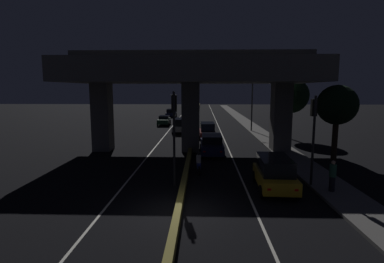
# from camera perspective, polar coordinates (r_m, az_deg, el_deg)

# --- Properties ---
(ground_plane) EXTENTS (200.00, 200.00, 0.00)m
(ground_plane) POSITION_cam_1_polar(r_m,az_deg,el_deg) (13.78, -2.59, -15.63)
(ground_plane) COLOR black
(lane_line_left_inner) EXTENTS (0.12, 126.00, 0.00)m
(lane_line_left_inner) POSITION_cam_1_polar(r_m,az_deg,el_deg) (48.11, -3.46, 1.40)
(lane_line_left_inner) COLOR beige
(lane_line_left_inner) RESTS_ON ground_plane
(lane_line_right_inner) EXTENTS (0.12, 126.00, 0.00)m
(lane_line_right_inner) POSITION_cam_1_polar(r_m,az_deg,el_deg) (47.96, 4.90, 1.37)
(lane_line_right_inner) COLOR beige
(lane_line_right_inner) RESTS_ON ground_plane
(median_divider) EXTENTS (0.31, 126.00, 0.43)m
(median_divider) POSITION_cam_1_polar(r_m,az_deg,el_deg) (47.89, 0.72, 1.64)
(median_divider) COLOR olive
(median_divider) RESTS_ON ground_plane
(sidewalk_right) EXTENTS (2.35, 126.00, 0.15)m
(sidewalk_right) POSITION_cam_1_polar(r_m,az_deg,el_deg) (41.59, 12.03, 0.31)
(sidewalk_right) COLOR #5B5956
(sidewalk_right) RESTS_ON ground_plane
(elevated_overpass) EXTENTS (21.55, 9.32, 8.93)m
(elevated_overpass) POSITION_cam_1_polar(r_m,az_deg,el_deg) (26.78, -0.25, 10.43)
(elevated_overpass) COLOR #5B5956
(elevated_overpass) RESTS_ON ground_plane
(traffic_light_left_of_median) EXTENTS (0.30, 0.49, 5.42)m
(traffic_light_left_of_median) POSITION_cam_1_polar(r_m,az_deg,el_deg) (16.95, -3.42, 1.77)
(traffic_light_left_of_median) COLOR black
(traffic_light_left_of_median) RESTS_ON ground_plane
(traffic_light_right_of_median) EXTENTS (0.30, 0.49, 5.20)m
(traffic_light_right_of_median) POSITION_cam_1_polar(r_m,az_deg,el_deg) (18.00, 22.14, 1.09)
(traffic_light_right_of_median) COLOR black
(traffic_light_right_of_median) RESTS_ON ground_plane
(street_lamp) EXTENTS (2.37, 0.32, 8.00)m
(street_lamp) POSITION_cam_1_polar(r_m,az_deg,el_deg) (39.76, 10.93, 6.74)
(street_lamp) COLOR #2D2D30
(street_lamp) RESTS_ON ground_plane
(car_taxi_yellow_lead) EXTENTS (2.16, 4.27, 1.81)m
(car_taxi_yellow_lead) POSITION_cam_1_polar(r_m,az_deg,el_deg) (17.33, 15.44, -7.53)
(car_taxi_yellow_lead) COLOR gold
(car_taxi_yellow_lead) RESTS_ON ground_plane
(car_dark_blue_second) EXTENTS (2.04, 4.68, 1.71)m
(car_dark_blue_second) POSITION_cam_1_polar(r_m,az_deg,el_deg) (25.57, 3.74, -2.45)
(car_dark_blue_second) COLOR #141938
(car_dark_blue_second) RESTS_ON ground_plane
(car_dark_red_third) EXTENTS (1.97, 4.01, 1.79)m
(car_dark_red_third) POSITION_cam_1_polar(r_m,az_deg,el_deg) (34.00, 2.95, 0.25)
(car_dark_red_third) COLOR #591414
(car_dark_red_third) RESTS_ON ground_plane
(car_silver_lead_oncoming) EXTENTS (2.12, 4.51, 1.85)m
(car_silver_lead_oncoming) POSITION_cam_1_polar(r_m,az_deg,el_deg) (38.48, -2.10, 1.24)
(car_silver_lead_oncoming) COLOR gray
(car_silver_lead_oncoming) RESTS_ON ground_plane
(car_dark_green_second_oncoming) EXTENTS (1.90, 4.57, 1.48)m
(car_dark_green_second_oncoming) POSITION_cam_1_polar(r_m,az_deg,el_deg) (46.90, -5.35, 2.17)
(car_dark_green_second_oncoming) COLOR black
(car_dark_green_second_oncoming) RESTS_ON ground_plane
(car_dark_blue_third_oncoming) EXTENTS (2.02, 4.34, 1.63)m
(car_dark_blue_third_oncoming) POSITION_cam_1_polar(r_m,az_deg,el_deg) (60.52, -4.00, 3.56)
(car_dark_blue_third_oncoming) COLOR #141938
(car_dark_blue_third_oncoming) RESTS_ON ground_plane
(car_dark_blue_fourth_oncoming) EXTENTS (2.09, 4.06, 1.77)m
(car_dark_blue_fourth_oncoming) POSITION_cam_1_polar(r_m,az_deg,el_deg) (70.57, -0.21, 4.28)
(car_dark_blue_fourth_oncoming) COLOR #141938
(car_dark_blue_fourth_oncoming) RESTS_ON ground_plane
(motorcycle_blue_filtering_near) EXTENTS (0.34, 1.87, 1.44)m
(motorcycle_blue_filtering_near) POSITION_cam_1_polar(r_m,az_deg,el_deg) (20.09, 1.28, -6.14)
(motorcycle_blue_filtering_near) COLOR black
(motorcycle_blue_filtering_near) RESTS_ON ground_plane
(pedestrian_on_sidewalk) EXTENTS (0.35, 0.35, 1.67)m
(pedestrian_on_sidewalk) POSITION_cam_1_polar(r_m,az_deg,el_deg) (17.66, 25.19, -7.66)
(pedestrian_on_sidewalk) COLOR black
(pedestrian_on_sidewalk) RESTS_ON sidewalk_right
(roadside_tree_kerbside_near) EXTENTS (3.00, 3.00, 5.88)m
(roadside_tree_kerbside_near) POSITION_cam_1_polar(r_m,az_deg,el_deg) (25.04, 25.90, 4.46)
(roadside_tree_kerbside_near) COLOR #2D2116
(roadside_tree_kerbside_near) RESTS_ON ground_plane
(roadside_tree_kerbside_mid) EXTENTS (3.93, 3.93, 6.83)m
(roadside_tree_kerbside_mid) POSITION_cam_1_polar(r_m,az_deg,el_deg) (35.26, 18.34, 6.51)
(roadside_tree_kerbside_mid) COLOR #38281C
(roadside_tree_kerbside_mid) RESTS_ON ground_plane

